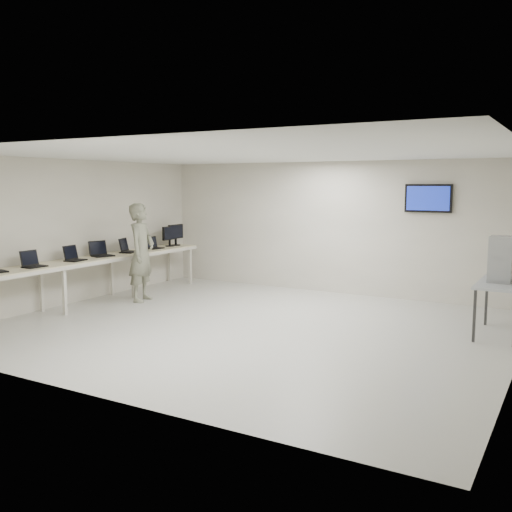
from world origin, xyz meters
The scene contains 12 objects.
room centered at (0.03, 0.06, 1.41)m, with size 8.01×7.01×2.81m.
workbench centered at (-3.59, 0.00, 0.83)m, with size 0.76×6.00×0.90m.
laptop_1 centered at (-3.59, -1.32, 0.97)m, with size 0.31×0.37×0.29m.
laptop_2 centered at (-3.60, -0.39, 0.97)m, with size 0.34×0.39×0.29m.
laptop_3 centered at (-3.63, 0.34, 0.98)m, with size 0.43×0.46×0.31m.
laptop_4 centered at (-3.65, 1.10, 0.98)m, with size 0.41×0.44×0.29m.
laptop_5 centered at (-3.62, 1.93, 0.97)m, with size 0.32×0.37×0.26m.
monitor_near centered at (-3.60, 2.48, 1.18)m, with size 0.21×0.47×0.46m.
monitor_far centered at (-3.60, 2.71, 1.19)m, with size 0.22×0.49×0.49m.
soldier centered at (-2.94, 0.76, 0.98)m, with size 0.71×0.47×1.95m, color #666B56.
side_table centered at (3.60, 1.47, 0.76)m, with size 0.65×1.39×0.83m.
storage_bins centered at (3.58, 1.47, 1.19)m, with size 0.33×0.37×0.71m.
Camera 1 is at (4.61, -7.86, 2.32)m, focal length 40.00 mm.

